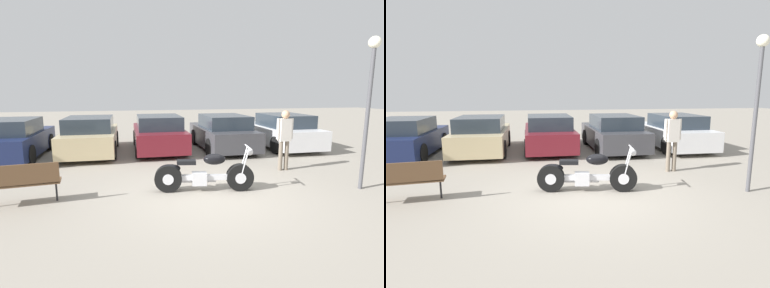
# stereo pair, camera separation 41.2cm
# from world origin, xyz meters

# --- Properties ---
(ground_plane) EXTENTS (60.00, 60.00, 0.00)m
(ground_plane) POSITION_xyz_m (0.00, 0.00, 0.00)
(ground_plane) COLOR gray
(motorcycle) EXTENTS (2.33, 0.80, 1.06)m
(motorcycle) POSITION_xyz_m (-0.09, 0.26, 0.41)
(motorcycle) COLOR black
(motorcycle) RESTS_ON ground_plane
(parked_car_navy) EXTENTS (1.91, 4.06, 1.39)m
(parked_car_navy) POSITION_xyz_m (-5.69, 5.00, 0.66)
(parked_car_navy) COLOR #19234C
(parked_car_navy) RESTS_ON ground_plane
(parked_car_champagne) EXTENTS (1.91, 4.06, 1.39)m
(parked_car_champagne) POSITION_xyz_m (-3.15, 5.29, 0.66)
(parked_car_champagne) COLOR #C6B284
(parked_car_champagne) RESTS_ON ground_plane
(parked_car_maroon) EXTENTS (1.91, 4.06, 1.39)m
(parked_car_maroon) POSITION_xyz_m (-0.60, 5.38, 0.66)
(parked_car_maroon) COLOR maroon
(parked_car_maroon) RESTS_ON ground_plane
(parked_car_dark_grey) EXTENTS (1.91, 4.06, 1.39)m
(parked_car_dark_grey) POSITION_xyz_m (1.95, 5.07, 0.66)
(parked_car_dark_grey) COLOR #3D3D42
(parked_car_dark_grey) RESTS_ON ground_plane
(parked_car_white) EXTENTS (1.91, 4.06, 1.39)m
(parked_car_white) POSITION_xyz_m (4.49, 4.99, 0.66)
(parked_car_white) COLOR white
(parked_car_white) RESTS_ON ground_plane
(park_bench) EXTENTS (1.54, 0.58, 0.89)m
(park_bench) POSITION_xyz_m (-3.96, 0.15, 0.54)
(park_bench) COLOR brown
(park_bench) RESTS_ON ground_plane
(lamp_post) EXTENTS (0.27, 0.27, 3.53)m
(lamp_post) POSITION_xyz_m (3.67, -0.39, 2.39)
(lamp_post) COLOR #4C4C51
(lamp_post) RESTS_ON ground_plane
(person_standing) EXTENTS (0.52, 0.24, 1.78)m
(person_standing) POSITION_xyz_m (2.71, 1.59, 1.06)
(person_standing) COLOR #726656
(person_standing) RESTS_ON ground_plane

